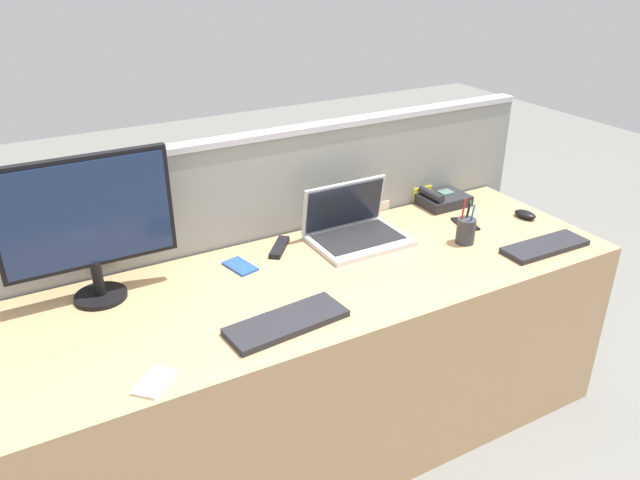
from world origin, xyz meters
The scene contains 14 objects.
ground_plane centered at (0.00, 0.00, 0.00)m, with size 10.00×10.00×0.00m, color slate.
desk centered at (0.00, 0.00, 0.37)m, with size 2.25×0.76×0.75m, color tan.
cubicle_divider centered at (0.00, 0.42, 0.59)m, with size 2.46×0.07×1.18m.
desktop_monitor centered at (-0.75, 0.25, 1.04)m, with size 0.56×0.17×0.50m.
laptop centered at (0.25, 0.21, 0.80)m, with size 0.37×0.28×0.22m.
desk_phone centered at (0.78, 0.31, 0.78)m, with size 0.21×0.16×0.08m.
keyboard_main centered at (0.85, -0.24, 0.76)m, with size 0.36×0.13×0.02m, color #232328.
keyboard_spare centered at (-0.27, -0.22, 0.76)m, with size 0.39×0.15×0.02m, color #232328.
computer_mouse_right_hand centered at (1.01, 0.02, 0.76)m, with size 0.06×0.10×0.03m, color black.
pen_cup centered at (0.62, -0.04, 0.80)m, with size 0.07×0.07×0.19m.
cell_phone_blue_case centered at (-0.25, 0.21, 0.75)m, with size 0.08×0.13×0.01m, color blue.
cell_phone_black_slab centered at (0.73, 0.09, 0.75)m, with size 0.07×0.13×0.01m, color black.
cell_phone_white_slab centered at (-0.72, -0.30, 0.75)m, with size 0.07×0.12×0.01m, color silver.
tv_remote centered at (-0.06, 0.27, 0.76)m, with size 0.04×0.17×0.02m, color black.
Camera 1 is at (-0.98, -1.70, 1.85)m, focal length 34.71 mm.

